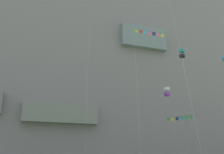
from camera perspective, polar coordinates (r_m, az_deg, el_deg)
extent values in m
cube|color=gray|center=(83.96, -12.16, 5.59)|extent=(180.00, 31.56, 73.84)
cube|color=gray|center=(60.86, -11.82, -8.37)|extent=(17.82, 2.58, 4.56)
cube|color=gray|center=(75.79, 7.34, 8.93)|extent=(14.46, 2.77, 6.94)
cylinder|color=black|center=(46.52, 15.43, -8.91)|extent=(3.11, 4.04, 0.03)
cube|color=green|center=(45.84, 17.97, -8.93)|extent=(0.35, 0.44, 0.57)
cube|color=green|center=(46.08, 16.96, -9.08)|extent=(0.34, 0.43, 0.57)
cube|color=teal|center=(46.34, 15.96, -9.22)|extent=(0.38, 0.46, 0.57)
cube|color=navy|center=(46.61, 14.97, -9.36)|extent=(0.35, 0.44, 0.57)
cube|color=yellow|center=(46.89, 13.99, -9.49)|extent=(0.36, 0.45, 0.57)
cube|color=green|center=(47.19, 13.02, -9.62)|extent=(0.34, 0.43, 0.57)
cylinder|color=silver|center=(44.27, 17.31, -14.92)|extent=(3.35, 0.08, 10.18)
cylinder|color=silver|center=(27.60, 15.72, 5.42)|extent=(0.28, 4.60, 27.40)
cube|color=white|center=(47.28, 12.61, -2.73)|extent=(0.96, 0.96, 0.58)
cube|color=purple|center=(47.01, 12.70, -3.97)|extent=(0.96, 0.96, 0.58)
cylinder|color=black|center=(47.33, 13.05, -3.38)|extent=(0.03, 0.03, 1.56)
cylinder|color=black|center=(46.96, 12.27, -3.32)|extent=(0.03, 0.03, 1.56)
cylinder|color=silver|center=(45.36, 14.49, -12.75)|extent=(1.10, 1.59, 14.09)
cube|color=teal|center=(46.19, 15.95, 5.86)|extent=(1.06, 1.06, 0.54)
cube|color=black|center=(45.80, 16.06, 4.73)|extent=(1.06, 1.06, 0.54)
cylinder|color=black|center=(46.18, 16.37, 5.24)|extent=(0.03, 0.03, 1.46)
cylinder|color=black|center=(45.81, 15.64, 5.37)|extent=(0.03, 0.03, 1.46)
cylinder|color=silver|center=(42.64, 18.48, -7.89)|extent=(1.15, 1.43, 20.16)
cylinder|color=black|center=(28.81, 8.75, 10.48)|extent=(3.86, 0.03, 0.02)
cube|color=#8CCC33|center=(28.05, 5.71, 10.67)|extent=(0.36, 0.05, 0.41)
cube|color=red|center=(28.26, 6.75, 10.48)|extent=(0.36, 0.06, 0.41)
cube|color=#38B2D1|center=(28.47, 7.77, 10.28)|extent=(0.36, 0.03, 0.41)
cube|color=pink|center=(28.70, 8.77, 10.09)|extent=(0.36, 0.03, 0.41)
cube|color=navy|center=(28.93, 9.76, 9.89)|extent=(0.36, 0.04, 0.41)
cube|color=pink|center=(29.17, 10.74, 9.70)|extent=(0.36, 0.05, 0.41)
cube|color=yellow|center=(29.42, 11.69, 9.50)|extent=(0.36, 0.06, 0.41)
cylinder|color=silver|center=(23.53, 6.00, -4.83)|extent=(1.00, 2.83, 16.69)
cylinder|color=silver|center=(35.22, -5.56, 4.75)|extent=(1.42, 6.99, 33.46)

